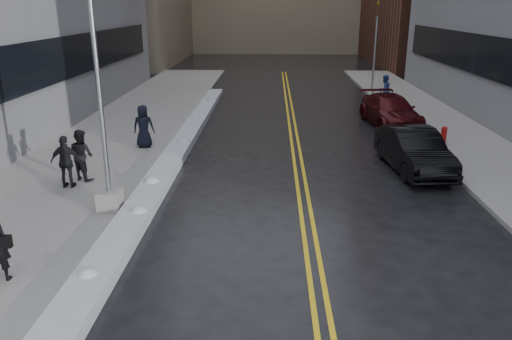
# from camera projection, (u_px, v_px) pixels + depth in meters

# --- Properties ---
(ground) EXTENTS (160.00, 160.00, 0.00)m
(ground) POSITION_uv_depth(u_px,v_px,m) (214.00, 247.00, 12.83)
(ground) COLOR black
(ground) RESTS_ON ground
(sidewalk_west) EXTENTS (5.50, 50.00, 0.15)m
(sidewalk_west) POSITION_uv_depth(u_px,v_px,m) (112.00, 141.00, 22.46)
(sidewalk_west) COLOR gray
(sidewalk_west) RESTS_ON ground
(sidewalk_east) EXTENTS (4.00, 50.00, 0.15)m
(sidewalk_east) POSITION_uv_depth(u_px,v_px,m) (466.00, 144.00, 21.97)
(sidewalk_east) COLOR gray
(sidewalk_east) RESTS_ON ground
(lane_line_left) EXTENTS (0.12, 50.00, 0.01)m
(lane_line_left) POSITION_uv_depth(u_px,v_px,m) (292.00, 144.00, 22.23)
(lane_line_left) COLOR gold
(lane_line_left) RESTS_ON ground
(lane_line_right) EXTENTS (0.12, 50.00, 0.01)m
(lane_line_right) POSITION_uv_depth(u_px,v_px,m) (299.00, 144.00, 22.22)
(lane_line_right) COLOR gold
(lane_line_right) RESTS_ON ground
(snow_ridge) EXTENTS (0.90, 30.00, 0.34)m
(snow_ridge) POSITION_uv_depth(u_px,v_px,m) (177.00, 152.00, 20.43)
(snow_ridge) COLOR silver
(snow_ridge) RESTS_ON ground
(lamppost) EXTENTS (0.65, 0.65, 7.62)m
(lamppost) POSITION_uv_depth(u_px,v_px,m) (103.00, 132.00, 14.02)
(lamppost) COLOR gray
(lamppost) RESTS_ON sidewalk_west
(fire_hydrant) EXTENTS (0.26, 0.26, 0.73)m
(fire_hydrant) POSITION_uv_depth(u_px,v_px,m) (444.00, 134.00, 21.85)
(fire_hydrant) COLOR maroon
(fire_hydrant) RESTS_ON sidewalk_east
(traffic_signal) EXTENTS (0.16, 0.20, 6.00)m
(traffic_signal) POSITION_uv_depth(u_px,v_px,m) (375.00, 43.00, 34.24)
(traffic_signal) COLOR gray
(traffic_signal) RESTS_ON sidewalk_east
(pedestrian_b) EXTENTS (1.08, 1.01, 1.77)m
(pedestrian_b) POSITION_uv_depth(u_px,v_px,m) (81.00, 155.00, 17.08)
(pedestrian_b) COLOR black
(pedestrian_b) RESTS_ON sidewalk_west
(pedestrian_c) EXTENTS (0.91, 0.62, 1.80)m
(pedestrian_c) POSITION_uv_depth(u_px,v_px,m) (144.00, 126.00, 21.01)
(pedestrian_c) COLOR black
(pedestrian_c) RESTS_ON sidewalk_west
(pedestrian_d) EXTENTS (1.04, 0.45, 1.76)m
(pedestrian_d) POSITION_uv_depth(u_px,v_px,m) (66.00, 162.00, 16.34)
(pedestrian_d) COLOR black
(pedestrian_d) RESTS_ON sidewalk_west
(pedestrian_east) EXTENTS (1.09, 1.06, 1.77)m
(pedestrian_east) POSITION_uv_depth(u_px,v_px,m) (384.00, 90.00, 30.02)
(pedestrian_east) COLOR navy
(pedestrian_east) RESTS_ON sidewalk_east
(car_black) EXTENTS (2.12, 4.89, 1.57)m
(car_black) POSITION_uv_depth(u_px,v_px,m) (414.00, 150.00, 18.53)
(car_black) COLOR black
(car_black) RESTS_ON ground
(car_maroon) EXTENTS (2.73, 5.48, 1.53)m
(car_maroon) POSITION_uv_depth(u_px,v_px,m) (390.00, 111.00, 25.48)
(car_maroon) COLOR #38090D
(car_maroon) RESTS_ON ground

